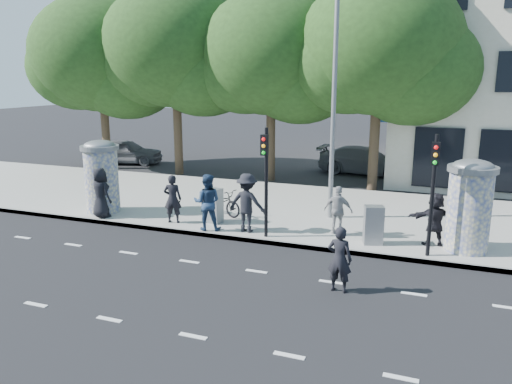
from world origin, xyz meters
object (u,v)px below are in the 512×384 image
at_px(ad_column_right, 470,203).
at_px(man_road, 340,259).
at_px(ped_a, 101,193).
at_px(cabinet_right, 373,225).
at_px(ped_b, 173,199).
at_px(car_left, 125,151).
at_px(ped_c, 207,202).
at_px(traffic_pole_far, 433,183).
at_px(street_lamp, 334,84).
at_px(cabinet_left, 213,205).
at_px(bicycle, 220,202).
at_px(ped_f, 435,219).
at_px(ped_d, 247,203).
at_px(traffic_pole_near, 266,171).
at_px(car_right, 365,160).
at_px(ad_column_left, 101,175).
at_px(ped_e, 338,210).

distance_m(ad_column_right, man_road, 4.81).
bearing_deg(ped_a, cabinet_right, -158.58).
xyz_separation_m(ped_b, car_left, (-8.89, 9.97, -0.25)).
distance_m(ped_b, ped_c, 1.50).
xyz_separation_m(traffic_pole_far, ped_b, (-8.28, 0.38, -1.25)).
bearing_deg(traffic_pole_far, street_lamp, 140.12).
bearing_deg(ped_c, cabinet_left, -95.04).
relative_size(ped_a, bicycle, 0.97).
bearing_deg(cabinet_left, ped_f, 12.58).
bearing_deg(car_left, ped_d, -146.25).
bearing_deg(traffic_pole_near, ped_d, 155.99).
height_order(ped_f, bicycle, ped_f).
bearing_deg(cabinet_right, car_right, 82.95).
relative_size(traffic_pole_near, bicycle, 1.86).
bearing_deg(bicycle, cabinet_right, -86.10).
bearing_deg(car_right, traffic_pole_far, -159.21).
height_order(ped_f, man_road, ped_f).
distance_m(traffic_pole_far, cabinet_right, 2.24).
bearing_deg(cabinet_right, ped_d, 165.96).
height_order(traffic_pole_far, car_left, traffic_pole_far).
relative_size(traffic_pole_far, car_right, 0.70).
relative_size(ad_column_right, ped_f, 1.65).
xyz_separation_m(ped_d, car_left, (-11.64, 10.03, -0.37)).
bearing_deg(ped_f, ped_d, -13.48).
xyz_separation_m(ad_column_left, traffic_pole_near, (6.60, -0.71, 0.69)).
distance_m(traffic_pole_near, car_left, 16.21).
distance_m(cabinet_right, car_left, 18.44).
distance_m(ad_column_right, ped_c, 7.88).
xyz_separation_m(ped_d, cabinet_left, (-1.45, 0.55, -0.36)).
bearing_deg(street_lamp, ped_f, -27.29).
height_order(ped_a, ped_d, ped_d).
distance_m(ped_b, car_left, 13.36).
xyz_separation_m(ped_f, car_right, (-3.71, 11.19, -0.25)).
xyz_separation_m(ad_column_right, car_left, (-18.18, 9.45, -0.81)).
height_order(man_road, bicycle, man_road).
bearing_deg(ped_d, traffic_pole_near, 157.64).
distance_m(traffic_pole_far, car_left, 20.11).
bearing_deg(ped_c, ped_f, 171.08).
xyz_separation_m(ad_column_left, cabinet_right, (9.82, -0.18, -0.81)).
relative_size(ped_b, ped_f, 1.03).
height_order(ped_e, man_road, ped_e).
bearing_deg(ped_a, street_lamp, -141.26).
bearing_deg(bicycle, cabinet_left, -152.78).
distance_m(ped_b, car_right, 12.73).
distance_m(ad_column_right, car_right, 12.24).
bearing_deg(ad_column_left, ped_e, 2.48).
bearing_deg(ad_column_right, car_right, 112.11).
xyz_separation_m(ped_d, ped_e, (2.79, 0.75, -0.17)).
distance_m(ped_d, ped_e, 2.90).
distance_m(ped_b, bicycle, 1.84).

